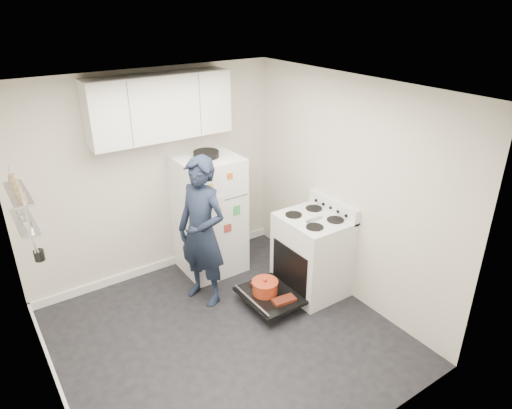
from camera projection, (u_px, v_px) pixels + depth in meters
room at (217, 233)px, 4.21m from camera, size 3.21×3.21×2.51m
electric_range at (311, 255)px, 5.27m from camera, size 0.66×0.76×1.10m
open_oven_door at (268, 291)px, 5.10m from camera, size 0.55×0.70×0.23m
refrigerator at (209, 214)px, 5.61m from camera, size 0.72×0.74×1.56m
upper_cabinets at (160, 107)px, 4.95m from camera, size 1.60×0.33×0.70m
wall_shelf_rack at (22, 208)px, 3.60m from camera, size 0.14×0.60×0.61m
person at (202, 232)px, 4.96m from camera, size 0.60×0.73×1.72m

